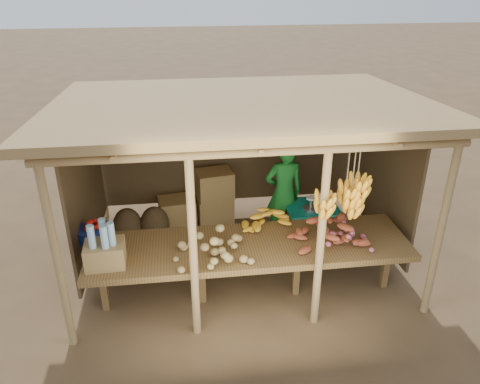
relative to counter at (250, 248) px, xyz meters
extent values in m
plane|color=brown|center=(0.00, 0.95, -0.74)|extent=(60.00, 60.00, 0.00)
cylinder|color=#9E7F52|center=(-2.10, -0.55, 0.36)|extent=(0.09, 0.09, 2.20)
cylinder|color=#9E7F52|center=(2.10, -0.55, 0.36)|extent=(0.09, 0.09, 2.20)
cylinder|color=#9E7F52|center=(-2.10, 2.45, 0.36)|extent=(0.09, 0.09, 2.20)
cylinder|color=#9E7F52|center=(2.10, 2.45, 0.36)|extent=(0.09, 0.09, 2.20)
cylinder|color=#9E7F52|center=(-0.70, -0.55, 0.36)|extent=(0.09, 0.09, 2.20)
cylinder|color=#9E7F52|center=(0.70, -0.55, 0.36)|extent=(0.09, 0.09, 2.20)
cylinder|color=#9E7F52|center=(0.00, -0.55, 1.46)|extent=(4.40, 0.09, 0.09)
cylinder|color=#9E7F52|center=(0.00, 2.45, 1.46)|extent=(4.40, 0.09, 0.09)
cube|color=#A07D4B|center=(0.00, 0.95, 1.55)|extent=(4.70, 3.50, 0.28)
cube|color=#4E3C24|center=(0.00, 2.43, 0.47)|extent=(4.20, 0.04, 1.98)
cube|color=#4E3C24|center=(-2.08, 1.15, 0.47)|extent=(0.04, 2.40, 1.98)
cube|color=#4E3C24|center=(2.08, 1.15, 0.47)|extent=(0.04, 2.40, 1.98)
cube|color=brown|center=(0.00, 0.00, 0.02)|extent=(3.90, 1.05, 0.08)
cube|color=brown|center=(-1.80, 0.00, -0.38)|extent=(0.08, 0.08, 0.72)
cube|color=brown|center=(-0.60, 0.00, -0.38)|extent=(0.08, 0.08, 0.72)
cube|color=brown|center=(0.60, 0.00, -0.38)|extent=(0.08, 0.08, 0.72)
cube|color=brown|center=(1.80, 0.00, -0.38)|extent=(0.08, 0.08, 0.72)
cylinder|color=navy|center=(-1.90, 0.39, 0.14)|extent=(0.43, 0.43, 0.15)
cube|color=olive|center=(-1.68, -0.22, 0.20)|extent=(0.45, 0.37, 0.28)
imported|color=#186F24|center=(0.71, 1.33, 0.07)|extent=(0.63, 0.45, 1.62)
cube|color=brown|center=(1.09, 1.10, -0.43)|extent=(0.67, 0.57, 0.62)
cube|color=#0B837E|center=(1.09, 1.10, -0.09)|extent=(0.74, 0.64, 0.06)
cube|color=olive|center=(-0.28, 2.01, -0.49)|extent=(0.62, 0.53, 0.45)
cube|color=olive|center=(-0.28, 2.01, -0.04)|extent=(0.62, 0.53, 0.45)
cube|color=olive|center=(-0.89, 2.01, -0.49)|extent=(0.62, 0.53, 0.45)
ellipsoid|color=#4E3C24|center=(-1.66, 1.66, -0.47)|extent=(0.46, 0.46, 0.62)
ellipsoid|color=#4E3C24|center=(-1.25, 1.66, -0.47)|extent=(0.46, 0.46, 0.62)
camera|label=1|loc=(-0.75, -4.79, 3.10)|focal=35.00mm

